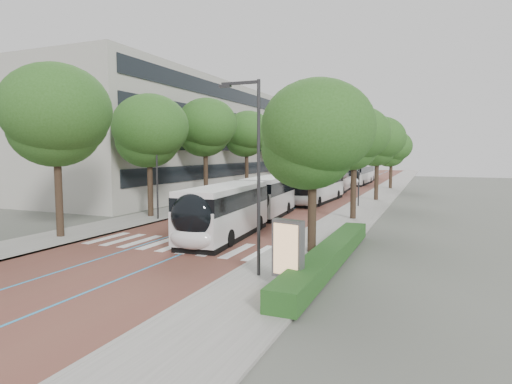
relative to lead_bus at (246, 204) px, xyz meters
The scene contains 22 objects.
ground 8.02m from the lead_bus, 100.81° to the right, with size 160.00×160.00×0.00m, color #51544C.
road 32.36m from the lead_bus, 92.61° to the left, with size 11.00×140.00×0.02m, color brown.
sidewalk_left 33.55m from the lead_bus, 105.53° to the left, with size 4.00×140.00×0.12m, color gray.
sidewalk_right 32.89m from the lead_bus, 79.42° to the left, with size 4.00×140.00×0.12m, color gray.
kerb_left 33.09m from the lead_bus, 102.35° to the left, with size 0.20×140.00×0.14m, color gray.
kerb_right 32.59m from the lead_bus, 82.71° to the left, with size 0.20×140.00×0.14m, color gray.
zebra_crossing 7.01m from the lead_bus, 100.73° to the right, with size 10.55×3.60×0.01m.
lane_line_left 32.48m from the lead_bus, 95.43° to the left, with size 0.12×126.00×0.01m, color #2891CC.
lane_line_right 32.33m from the lead_bus, 89.77° to the left, with size 0.12×126.00×0.01m, color #2891CC.
office_building 29.65m from the lead_bus, 135.91° to the left, with size 18.11×40.00×14.00m.
hedge 10.90m from the lead_bus, 45.30° to the right, with size 1.20×14.00×0.80m, color #1F4819.
streetlight_near 12.30m from the lead_bus, 64.33° to the right, with size 1.82×0.20×8.00m.
streetlight_far 15.52m from the lead_bus, 70.19° to the left, with size 1.82×0.20×8.00m.
lamp_post_left 7.98m from the lead_bus, behind, with size 0.14×0.14×8.00m, color #2C2C2E.
trees_left 19.30m from the lead_bus, 118.91° to the left, with size 6.35×61.18×9.86m.
trees_right 14.96m from the lead_bus, 64.28° to the left, with size 5.69×47.38×8.37m.
lead_bus is the anchor object (origin of this frame).
bus_queued_0 16.26m from the lead_bus, 87.34° to the left, with size 2.97×12.48×3.20m.
bus_queued_1 28.89m from the lead_bus, 89.60° to the left, with size 3.27×12.53×3.20m.
bus_queued_2 42.96m from the lead_bus, 88.98° to the left, with size 2.72×12.44×3.20m.
bus_queued_3 55.26m from the lead_bus, 89.48° to the left, with size 2.72×12.44×3.20m.
ad_panel 13.73m from the lead_bus, 59.47° to the right, with size 1.29×0.62×2.60m.
Camera 1 is at (13.41, -19.08, 5.22)m, focal length 30.00 mm.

